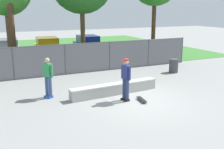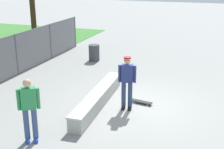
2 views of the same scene
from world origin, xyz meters
name	(u,v)px [view 2 (image 2 of 2)]	position (x,y,z in m)	size (l,w,h in m)	color
ground_plane	(136,105)	(0.00, 0.00, 0.00)	(80.00, 80.00, 0.00)	gray
concrete_ledge	(98,98)	(-0.44, 1.25, 0.26)	(4.44, 0.76, 0.51)	#A8A59E
skateboarder	(127,80)	(-0.42, 0.21, 1.03)	(0.35, 0.59, 1.84)	black
skateboard	(141,102)	(0.18, -0.14, 0.07)	(0.32, 0.82, 0.09)	black
bystander	(29,108)	(-3.34, 2.05, 1.01)	(0.41, 0.53, 1.82)	#2647A5
trash_bin	(94,53)	(4.81, 3.62, 0.43)	(0.56, 0.56, 0.85)	#3F3F44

